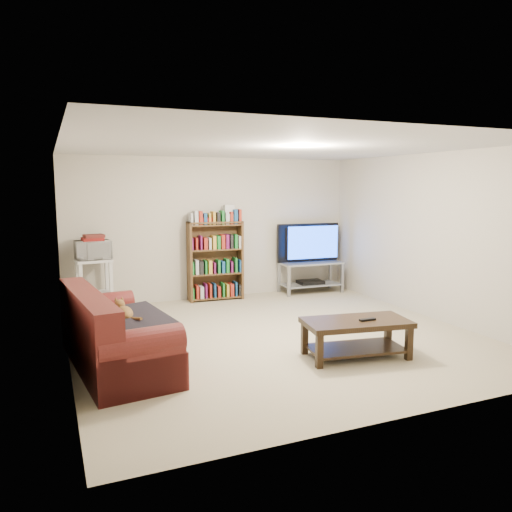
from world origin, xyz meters
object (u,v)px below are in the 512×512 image
bookshelf (215,260)px  sofa (110,340)px  coffee_table (356,331)px  tv_stand (310,272)px

bookshelf → sofa: bearing=-124.8°
coffee_table → bookshelf: (-0.56, 3.37, 0.39)m
sofa → tv_stand: sofa is taller
tv_stand → bookshelf: bearing=179.1°
sofa → coffee_table: size_ratio=1.62×
sofa → bookshelf: 3.36m
sofa → coffee_table: sofa is taller
coffee_table → tv_stand: size_ratio=1.10×
coffee_table → bookshelf: 3.43m
coffee_table → tv_stand: (1.22, 3.25, 0.08)m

